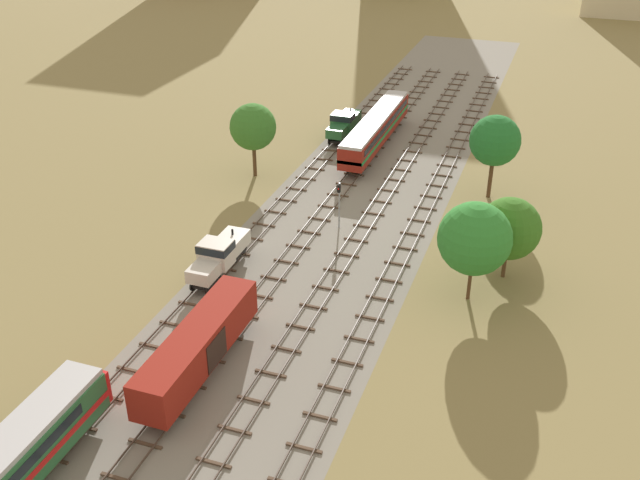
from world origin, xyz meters
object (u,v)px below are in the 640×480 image
freight_boxcar_left_near (198,345)px  shunter_loco_far_left_mid (219,254)px  passenger_coach_left_midfar (376,127)px  shunter_loco_far_left_far (344,123)px  signal_post_nearest (339,199)px

freight_boxcar_left_near → shunter_loco_far_left_mid: bearing=110.7°
shunter_loco_far_left_mid → passenger_coach_left_midfar: bearing=81.9°
freight_boxcar_left_near → passenger_coach_left_midfar: bearing=90.0°
shunter_loco_far_left_mid → passenger_coach_left_midfar: size_ratio=0.38×
freight_boxcar_left_near → passenger_coach_left_midfar: (-0.01, 46.51, 0.16)m
freight_boxcar_left_near → shunter_loco_far_left_mid: 13.60m
shunter_loco_far_left_mid → passenger_coach_left_midfar: passenger_coach_left_midfar is taller
passenger_coach_left_midfar → shunter_loco_far_left_far: bearing=158.0°
signal_post_nearest → freight_boxcar_left_near: bearing=-95.6°
freight_boxcar_left_near → signal_post_nearest: (2.39, 24.49, 0.64)m
shunter_loco_far_left_far → signal_post_nearest: (7.19, -23.95, 1.08)m
freight_boxcar_left_near → shunter_loco_far_left_mid: size_ratio=1.65×
freight_boxcar_left_near → shunter_loco_far_left_far: (-4.80, 48.45, -0.44)m
freight_boxcar_left_near → passenger_coach_left_midfar: 46.51m
passenger_coach_left_midfar → signal_post_nearest: 22.16m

